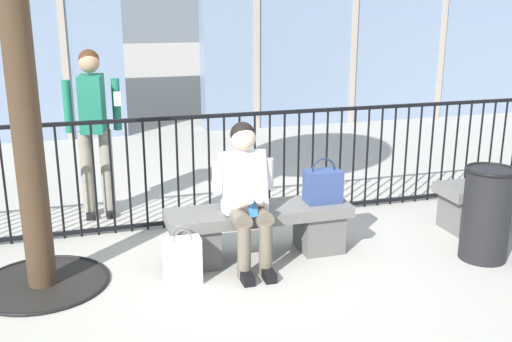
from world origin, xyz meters
name	(u,v)px	position (x,y,z in m)	size (l,w,h in m)	color
ground_plane	(259,256)	(0.00, 0.00, 0.00)	(60.00, 60.00, 0.00)	#B2ADA3
stone_bench	(259,227)	(0.00, 0.00, 0.27)	(1.60, 0.44, 0.45)	slate
seated_person_with_phone	(246,191)	(-0.15, -0.13, 0.65)	(0.52, 0.66, 1.21)	#6B6051
handbag_on_bench	(323,186)	(0.58, -0.01, 0.60)	(0.31, 0.20, 0.40)	#33477F
shopping_bag	(183,260)	(-0.73, -0.32, 0.19)	(0.29, 0.15, 0.47)	white
bystander_at_railing	(94,121)	(-1.29, 1.48, 1.00)	(0.55, 0.41, 1.71)	gray
plaza_railing	(232,167)	(0.00, 0.92, 0.56)	(8.31, 0.04, 1.11)	black
trash_can	(487,213)	(1.85, -0.60, 0.42)	(0.43, 0.43, 0.82)	black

